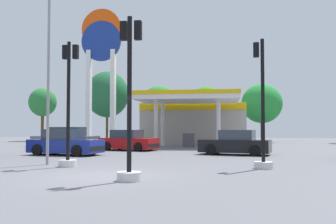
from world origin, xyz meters
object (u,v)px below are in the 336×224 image
(tree_3, at_px, (206,99))
(corner_streetlamp, at_px, (46,59))
(station_pole_sign, at_px, (101,59))
(car_2, at_px, (66,139))
(traffic_signal_2, at_px, (130,117))
(tree_1, at_px, (107,94))
(car_3, at_px, (128,141))
(traffic_signal_3, at_px, (262,127))
(tree_0, at_px, (43,102))
(car_0, at_px, (235,143))
(tree_2, at_px, (160,100))
(tree_4, at_px, (262,104))
(car_5, at_px, (65,143))
(traffic_signal_0, at_px, (69,118))

(tree_3, relative_size, corner_streetlamp, 0.79)
(station_pole_sign, distance_m, tree_3, 12.12)
(car_2, relative_size, traffic_signal_2, 0.92)
(tree_1, bearing_deg, car_3, -67.32)
(traffic_signal_3, relative_size, tree_0, 0.81)
(car_0, distance_m, tree_2, 20.17)
(car_3, relative_size, tree_4, 0.67)
(tree_4, bearing_deg, car_5, -121.82)
(car_5, bearing_deg, traffic_signal_3, -28.04)
(car_0, xyz_separation_m, tree_2, (-7.55, 18.28, 3.94))
(tree_4, relative_size, corner_streetlamp, 0.84)
(tree_2, distance_m, tree_3, 5.16)
(tree_2, distance_m, corner_streetlamp, 25.40)
(traffic_signal_2, relative_size, tree_0, 0.79)
(car_5, relative_size, tree_3, 0.74)
(tree_0, bearing_deg, traffic_signal_0, -61.03)
(traffic_signal_3, relative_size, tree_3, 0.84)
(corner_streetlamp, bearing_deg, tree_1, 102.09)
(car_5, bearing_deg, car_0, 9.76)
(car_5, height_order, corner_streetlamp, corner_streetlamp)
(station_pole_sign, xyz_separation_m, tree_3, (9.21, 7.20, -3.19))
(car_2, xyz_separation_m, traffic_signal_3, (12.54, -10.56, 0.85))
(car_5, bearing_deg, tree_1, 101.13)
(car_3, xyz_separation_m, tree_0, (-14.31, 15.70, 3.84))
(station_pole_sign, bearing_deg, traffic_signal_2, -69.26)
(station_pole_sign, xyz_separation_m, tree_1, (-1.92, 7.89, -2.54))
(tree_3, xyz_separation_m, corner_streetlamp, (-5.66, -24.86, -0.15))
(traffic_signal_2, bearing_deg, traffic_signal_3, 42.49)
(tree_2, distance_m, tree_4, 11.13)
(tree_4, bearing_deg, tree_2, -173.84)
(tree_2, bearing_deg, traffic_signal_3, -71.88)
(tree_1, bearing_deg, car_0, -53.69)
(car_0, bearing_deg, car_2, 163.94)
(car_3, xyz_separation_m, tree_3, (4.69, 14.72, 4.00))
(tree_0, relative_size, tree_4, 0.98)
(tree_0, xyz_separation_m, tree_2, (13.87, -0.44, 0.11))
(traffic_signal_0, bearing_deg, tree_1, 104.42)
(tree_1, bearing_deg, traffic_signal_2, -71.10)
(traffic_signal_3, height_order, corner_streetlamp, corner_streetlamp)
(tree_0, distance_m, tree_4, 24.95)
(car_2, bearing_deg, car_3, -4.37)
(car_3, distance_m, car_5, 5.30)
(traffic_signal_0, distance_m, tree_4, 29.05)
(station_pole_sign, relative_size, tree_3, 2.10)
(station_pole_sign, bearing_deg, car_5, -80.53)
(traffic_signal_2, bearing_deg, tree_3, 87.94)
(car_5, relative_size, tree_4, 0.69)
(car_0, relative_size, tree_4, 0.68)
(station_pole_sign, bearing_deg, traffic_signal_3, -54.99)
(tree_0, bearing_deg, traffic_signal_2, -58.89)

